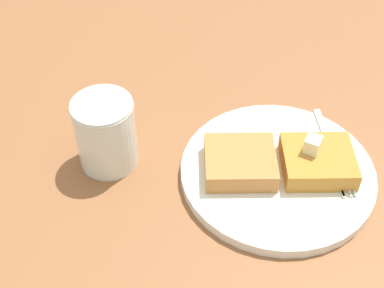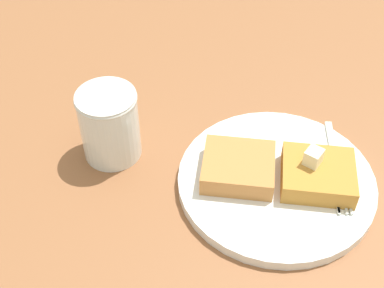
{
  "view_description": "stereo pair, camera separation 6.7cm",
  "coord_description": "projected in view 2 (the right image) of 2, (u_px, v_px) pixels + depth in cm",
  "views": [
    {
      "loc": [
        31.44,
        45.84,
        54.5
      ],
      "look_at": [
        15.81,
        1.02,
        6.63
      ],
      "focal_mm": 50.0,
      "sensor_mm": 36.0,
      "label": 1
    },
    {
      "loc": [
        24.94,
        47.6,
        54.5
      ],
      "look_at": [
        15.81,
        1.02,
        6.63
      ],
      "focal_mm": 50.0,
      "sensor_mm": 36.0,
      "label": 2
    }
  ],
  "objects": [
    {
      "name": "table_surface",
      "position": [
        302.0,
        152.0,
        0.74
      ],
      "size": [
        108.79,
        108.79,
        2.13
      ],
      "primitive_type": "cube",
      "color": "brown",
      "rests_on": "ground"
    },
    {
      "name": "plate",
      "position": [
        276.0,
        181.0,
        0.68
      ],
      "size": [
        25.0,
        25.0,
        1.45
      ],
      "color": "white",
      "rests_on": "table_surface"
    },
    {
      "name": "toast_slice_left",
      "position": [
        318.0,
        175.0,
        0.66
      ],
      "size": [
        10.99,
        10.44,
        2.68
      ],
      "primitive_type": "cube",
      "rotation": [
        0.0,
        0.0,
        -0.32
      ],
      "color": "#BA7E31",
      "rests_on": "plate"
    },
    {
      "name": "toast_slice_middle",
      "position": [
        238.0,
        167.0,
        0.67
      ],
      "size": [
        10.99,
        10.44,
        2.68
      ],
      "primitive_type": "cube",
      "rotation": [
        0.0,
        0.0,
        -0.32
      ],
      "color": "#BC7A3D",
      "rests_on": "plate"
    },
    {
      "name": "butter_pat_primary",
      "position": [
        313.0,
        157.0,
        0.65
      ],
      "size": [
        2.78,
        2.77,
        2.07
      ],
      "primitive_type": "cube",
      "rotation": [
        0.0,
        0.0,
        0.75
      ],
      "color": "#F5EFC2",
      "rests_on": "toast_slice_left"
    },
    {
      "name": "fork",
      "position": [
        337.0,
        171.0,
        0.68
      ],
      "size": [
        5.34,
        15.86,
        0.36
      ],
      "color": "silver",
      "rests_on": "plate"
    },
    {
      "name": "syrup_jar",
      "position": [
        110.0,
        126.0,
        0.69
      ],
      "size": [
        7.9,
        7.9,
        9.91
      ],
      "color": "#572811",
      "rests_on": "table_surface"
    }
  ]
}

